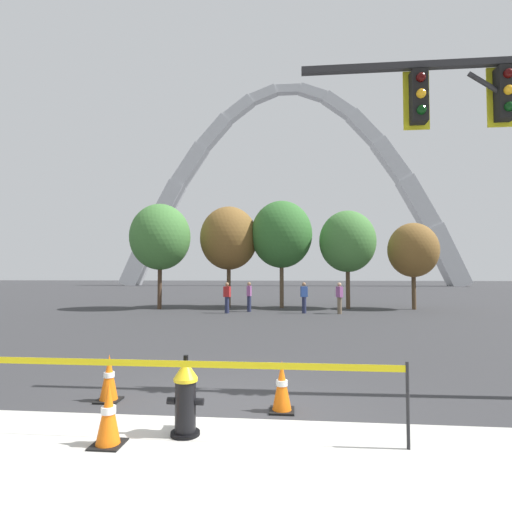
% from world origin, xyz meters
% --- Properties ---
extents(ground_plane, '(240.00, 240.00, 0.00)m').
position_xyz_m(ground_plane, '(0.00, 0.00, 0.00)').
color(ground_plane, '#333335').
extents(fire_hydrant, '(0.46, 0.48, 0.99)m').
position_xyz_m(fire_hydrant, '(-0.49, -0.73, 0.47)').
color(fire_hydrant, black).
rests_on(fire_hydrant, ground).
extents(caution_tape_barrier, '(5.99, 0.04, 1.00)m').
position_xyz_m(caution_tape_barrier, '(-0.82, -0.89, 0.70)').
color(caution_tape_barrier, '#232326').
rests_on(caution_tape_barrier, ground).
extents(traffic_cone_by_hydrant, '(0.36, 0.36, 0.73)m').
position_xyz_m(traffic_cone_by_hydrant, '(-1.31, -1.11, 0.36)').
color(traffic_cone_by_hydrant, black).
rests_on(traffic_cone_by_hydrant, ground).
extents(traffic_cone_mid_sidewalk, '(0.36, 0.36, 0.73)m').
position_xyz_m(traffic_cone_mid_sidewalk, '(-2.06, 0.46, 0.36)').
color(traffic_cone_mid_sidewalk, black).
rests_on(traffic_cone_mid_sidewalk, ground).
extents(traffic_cone_curb_edge, '(0.36, 0.36, 0.73)m').
position_xyz_m(traffic_cone_curb_edge, '(0.68, 0.24, 0.36)').
color(traffic_cone_curb_edge, black).
rests_on(traffic_cone_curb_edge, ground).
extents(monument_arch, '(60.82, 3.09, 36.68)m').
position_xyz_m(monument_arch, '(-0.00, 64.27, 16.43)').
color(monument_arch, silver).
rests_on(monument_arch, ground).
extents(tree_far_left, '(3.48, 3.48, 6.09)m').
position_xyz_m(tree_far_left, '(-6.84, 16.64, 4.17)').
color(tree_far_left, '#473323').
rests_on(tree_far_left, ground).
extents(tree_left_mid, '(3.52, 3.52, 6.16)m').
position_xyz_m(tree_left_mid, '(-3.07, 18.26, 4.21)').
color(tree_left_mid, brown).
rests_on(tree_left_mid, ground).
extents(tree_center_left, '(3.68, 3.68, 6.44)m').
position_xyz_m(tree_center_left, '(0.16, 18.19, 4.41)').
color(tree_center_left, brown).
rests_on(tree_center_left, ground).
extents(tree_center_right, '(3.29, 3.29, 5.75)m').
position_xyz_m(tree_center_right, '(4.03, 17.94, 3.93)').
color(tree_center_right, brown).
rests_on(tree_center_right, ground).
extents(tree_right_mid, '(2.84, 2.84, 4.97)m').
position_xyz_m(tree_right_mid, '(7.72, 17.82, 3.39)').
color(tree_right_mid, brown).
rests_on(tree_right_mid, ground).
extents(pedestrian_walking_left, '(0.24, 0.36, 1.59)m').
position_xyz_m(pedestrian_walking_left, '(-1.52, 15.56, 0.82)').
color(pedestrian_walking_left, '#232847').
rests_on(pedestrian_walking_left, ground).
extents(pedestrian_standing_center, '(0.38, 0.29, 1.59)m').
position_xyz_m(pedestrian_standing_center, '(-2.56, 14.63, 0.82)').
color(pedestrian_standing_center, '#232847').
rests_on(pedestrian_standing_center, ground).
extents(pedestrian_walking_right, '(0.38, 0.27, 1.59)m').
position_xyz_m(pedestrian_walking_right, '(1.40, 15.02, 0.82)').
color(pedestrian_walking_right, '#232847').
rests_on(pedestrian_walking_right, ground).
extents(pedestrian_near_trees, '(0.35, 0.39, 1.59)m').
position_xyz_m(pedestrian_near_trees, '(3.19, 14.85, 0.82)').
color(pedestrian_near_trees, brown).
rests_on(pedestrian_near_trees, ground).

